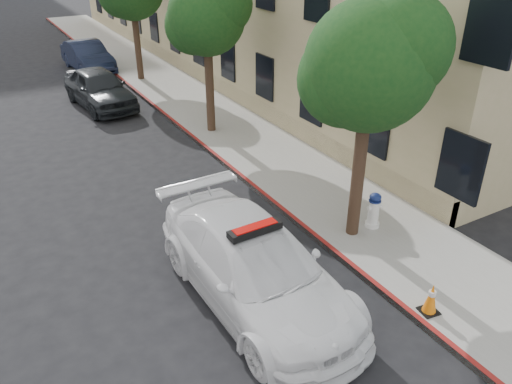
{
  "coord_description": "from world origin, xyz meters",
  "views": [
    {
      "loc": [
        -4.32,
        -9.77,
        6.84
      ],
      "look_at": [
        1.11,
        -0.38,
        1.0
      ],
      "focal_mm": 35.0,
      "sensor_mm": 36.0,
      "label": 1
    }
  ],
  "objects_px": {
    "parked_car_mid": "(99,88)",
    "fire_hydrant": "(374,210)",
    "police_car": "(255,267)",
    "parked_car_far": "(88,56)",
    "traffic_cone": "(431,298)"
  },
  "relations": [
    {
      "from": "parked_car_mid",
      "to": "fire_hydrant",
      "type": "distance_m",
      "value": 13.57
    },
    {
      "from": "police_car",
      "to": "parked_car_far",
      "type": "xyz_separation_m",
      "value": [
        1.51,
        20.16,
        -0.07
      ]
    },
    {
      "from": "traffic_cone",
      "to": "parked_car_far",
      "type": "bearing_deg",
      "value": 92.95
    },
    {
      "from": "fire_hydrant",
      "to": "police_car",
      "type": "bearing_deg",
      "value": -165.68
    },
    {
      "from": "police_car",
      "to": "parked_car_mid",
      "type": "relative_size",
      "value": 1.21
    },
    {
      "from": "police_car",
      "to": "traffic_cone",
      "type": "relative_size",
      "value": 8.47
    },
    {
      "from": "police_car",
      "to": "fire_hydrant",
      "type": "relative_size",
      "value": 6.07
    },
    {
      "from": "parked_car_mid",
      "to": "parked_car_far",
      "type": "bearing_deg",
      "value": 75.23
    },
    {
      "from": "police_car",
      "to": "parked_car_far",
      "type": "distance_m",
      "value": 20.22
    },
    {
      "from": "fire_hydrant",
      "to": "traffic_cone",
      "type": "xyz_separation_m",
      "value": [
        -1.16,
        -2.95,
        -0.12
      ]
    },
    {
      "from": "parked_car_mid",
      "to": "fire_hydrant",
      "type": "bearing_deg",
      "value": -81.5
    },
    {
      "from": "police_car",
      "to": "fire_hydrant",
      "type": "height_order",
      "value": "police_car"
    },
    {
      "from": "parked_car_far",
      "to": "traffic_cone",
      "type": "height_order",
      "value": "parked_car_far"
    },
    {
      "from": "traffic_cone",
      "to": "parked_car_mid",
      "type": "bearing_deg",
      "value": 97.61
    },
    {
      "from": "police_car",
      "to": "fire_hydrant",
      "type": "xyz_separation_m",
      "value": [
        3.82,
        0.76,
        -0.21
      ]
    }
  ]
}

